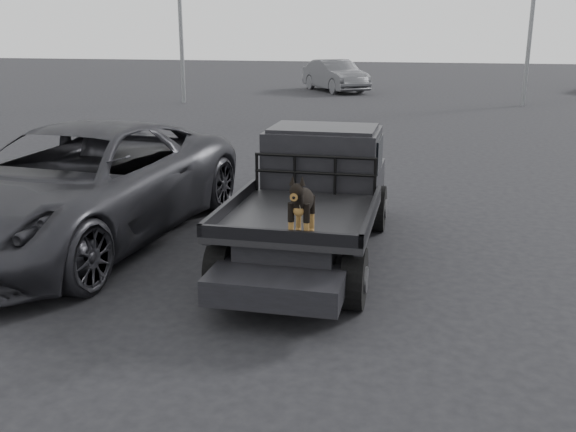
% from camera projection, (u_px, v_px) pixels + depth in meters
% --- Properties ---
extents(ground, '(120.00, 120.00, 0.00)m').
position_uv_depth(ground, '(229.00, 299.00, 8.03)').
color(ground, black).
rests_on(ground, ground).
extents(flatbed_ute, '(2.00, 5.40, 0.92)m').
position_uv_depth(flatbed_ute, '(312.00, 227.00, 9.41)').
color(flatbed_ute, black).
rests_on(flatbed_ute, ground).
extents(ute_cab, '(1.72, 1.30, 0.88)m').
position_uv_depth(ute_cab, '(323.00, 154.00, 10.04)').
color(ute_cab, black).
rests_on(ute_cab, flatbed_ute).
extents(headache_rack, '(1.80, 0.08, 0.55)m').
position_uv_depth(headache_rack, '(315.00, 175.00, 9.39)').
color(headache_rack, black).
rests_on(headache_rack, flatbed_ute).
extents(dog, '(0.32, 0.60, 0.74)m').
position_uv_depth(dog, '(302.00, 206.00, 7.39)').
color(dog, black).
rests_on(dog, flatbed_ute).
extents(parked_suv, '(3.58, 6.77, 1.81)m').
position_uv_depth(parked_suv, '(78.00, 185.00, 10.00)').
color(parked_suv, '#28282D').
rests_on(parked_suv, ground).
extents(distant_car_a, '(4.28, 5.15, 1.66)m').
position_uv_depth(distant_car_a, '(335.00, 76.00, 34.38)').
color(distant_car_a, '#48484C').
rests_on(distant_car_a, ground).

